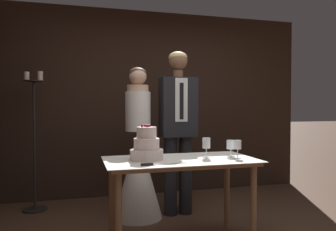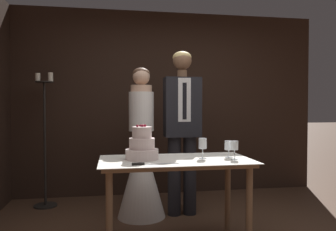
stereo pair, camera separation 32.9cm
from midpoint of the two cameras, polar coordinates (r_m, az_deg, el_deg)
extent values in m
cube|color=black|center=(4.74, -4.11, 2.17)|extent=(4.43, 0.12, 2.59)
cylinder|color=#8E6B4C|center=(2.69, -12.28, -17.50)|extent=(0.06, 0.06, 0.74)
cylinder|color=#8E6B4C|center=(2.98, 11.51, -15.57)|extent=(0.06, 0.06, 0.74)
cylinder|color=#8E6B4C|center=(3.19, -12.79, -14.42)|extent=(0.06, 0.06, 0.74)
cylinder|color=#8E6B4C|center=(3.44, 7.46, -13.21)|extent=(0.06, 0.06, 0.74)
cube|color=#8E6B4C|center=(2.93, -1.10, -8.07)|extent=(1.28, 0.64, 0.03)
cube|color=white|center=(2.93, -1.10, -7.67)|extent=(1.34, 0.70, 0.01)
cylinder|color=beige|center=(2.91, -7.02, -6.79)|extent=(0.29, 0.29, 0.09)
cylinder|color=beige|center=(2.90, -7.02, -4.95)|extent=(0.23, 0.23, 0.10)
cylinder|color=beige|center=(2.89, -7.03, -2.99)|extent=(0.17, 0.17, 0.10)
sphere|color=maroon|center=(2.89, -6.52, -1.79)|extent=(0.02, 0.02, 0.02)
sphere|color=maroon|center=(2.90, -6.85, -1.78)|extent=(0.02, 0.02, 0.02)
sphere|color=maroon|center=(2.89, -7.28, -1.80)|extent=(0.02, 0.02, 0.02)
sphere|color=maroon|center=(2.86, -7.82, -1.83)|extent=(0.02, 0.02, 0.02)
sphere|color=maroon|center=(2.86, -6.90, -1.83)|extent=(0.02, 0.02, 0.02)
cube|color=silver|center=(2.68, -3.21, -8.44)|extent=(0.29, 0.05, 0.00)
cylinder|color=black|center=(2.63, -7.32, -8.46)|extent=(0.10, 0.03, 0.02)
cylinder|color=silver|center=(3.10, 7.88, -7.09)|extent=(0.07, 0.07, 0.00)
cylinder|color=silver|center=(3.09, 7.88, -6.44)|extent=(0.01, 0.01, 0.07)
cylinder|color=silver|center=(3.08, 7.89, -5.06)|extent=(0.08, 0.08, 0.08)
cylinder|color=maroon|center=(3.08, 7.89, -5.59)|extent=(0.06, 0.06, 0.03)
cylinder|color=silver|center=(2.99, 8.94, -7.40)|extent=(0.06, 0.06, 0.00)
cylinder|color=silver|center=(2.98, 8.95, -6.58)|extent=(0.01, 0.01, 0.08)
cylinder|color=silver|center=(2.97, 8.96, -5.04)|extent=(0.07, 0.07, 0.08)
cylinder|color=maroon|center=(2.98, 8.95, -5.57)|extent=(0.05, 0.05, 0.02)
cylinder|color=silver|center=(2.99, 3.53, -7.39)|extent=(0.07, 0.07, 0.00)
cylinder|color=silver|center=(2.98, 3.54, -6.54)|extent=(0.01, 0.01, 0.09)
cylinder|color=silver|center=(2.97, 3.54, -4.82)|extent=(0.07, 0.07, 0.09)
cylinder|color=maroon|center=(2.97, 3.54, -5.37)|extent=(0.06, 0.06, 0.04)
cone|color=white|center=(3.74, -7.79, -10.16)|extent=(0.54, 0.54, 0.97)
cylinder|color=white|center=(3.66, -7.84, 0.70)|extent=(0.28, 0.28, 0.44)
cylinder|color=#DBAD8E|center=(3.66, -7.85, 4.70)|extent=(0.24, 0.24, 0.07)
sphere|color=#DBAD8E|center=(3.67, -7.86, 6.78)|extent=(0.19, 0.19, 0.19)
ellipsoid|color=#472D1E|center=(3.69, -7.89, 7.21)|extent=(0.20, 0.20, 0.15)
cylinder|color=black|center=(3.81, -2.09, -10.46)|extent=(0.15, 0.15, 0.90)
cylinder|color=black|center=(3.86, 0.61, -10.32)|extent=(0.15, 0.15, 0.90)
cube|color=black|center=(3.75, -0.73, 1.47)|extent=(0.41, 0.24, 0.68)
cube|color=white|center=(3.63, -0.24, 2.74)|extent=(0.14, 0.01, 0.49)
cube|color=black|center=(3.62, -0.22, 2.53)|extent=(0.04, 0.01, 0.41)
cylinder|color=brown|center=(3.77, -0.74, 7.26)|extent=(0.11, 0.11, 0.08)
sphere|color=brown|center=(3.78, -0.74, 9.52)|extent=(0.22, 0.22, 0.22)
ellipsoid|color=#D6B770|center=(3.80, -0.78, 10.06)|extent=(0.22, 0.22, 0.14)
cylinder|color=black|center=(4.44, -24.22, -14.72)|extent=(0.28, 0.28, 0.02)
cylinder|color=black|center=(4.29, -24.34, -4.77)|extent=(0.03, 0.03, 1.52)
cylinder|color=black|center=(4.27, -24.46, 5.51)|extent=(0.22, 0.22, 0.01)
cylinder|color=silver|center=(4.29, -25.47, 6.24)|extent=(0.06, 0.06, 0.10)
cylinder|color=silver|center=(4.26, -23.47, 6.35)|extent=(0.06, 0.06, 0.11)
camera|label=1|loc=(0.16, -92.86, -0.08)|focal=35.00mm
camera|label=2|loc=(0.16, 87.14, 0.08)|focal=35.00mm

